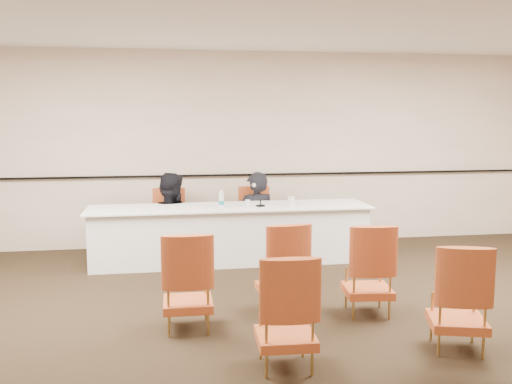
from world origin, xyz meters
The scene contains 18 objects.
floor centered at (0.00, 0.00, 0.00)m, with size 10.00×10.00×0.00m, color black.
wall_back centered at (0.00, 4.00, 1.50)m, with size 10.00×0.04×3.00m, color beige.
wall_rail centered at (0.00, 3.96, 1.10)m, with size 9.80×0.04×0.03m, color black.
panel_table centered at (-0.36, 2.90, 0.39)m, with size 3.88×0.89×0.78m, color white, non-canonical shape.
panelist_main centered at (0.09, 3.47, 0.36)m, with size 0.60×0.40×1.66m, color black.
panelist_main_chair centered at (0.09, 3.47, 0.47)m, with size 0.50×0.50×0.95m, color #AD431F, non-canonical shape.
panelist_second centered at (-1.19, 3.46, 0.37)m, with size 0.81×0.63×1.66m, color black.
panelist_second_chair centered at (-1.19, 3.46, 0.47)m, with size 0.50×0.50×0.95m, color #AD431F, non-canonical shape.
papers centered at (0.05, 2.90, 0.78)m, with size 0.30×0.22×0.00m, color white.
microphone centered at (0.05, 2.81, 0.93)m, with size 0.11×0.22×0.31m, color black, non-canonical shape.
water_bottle centered at (-0.49, 2.80, 0.90)m, with size 0.07×0.07×0.24m, color teal, non-canonical shape.
drinking_glass centered at (-0.13, 2.81, 0.83)m, with size 0.06×0.06×0.10m, color white.
coffee_cup centered at (0.47, 2.75, 0.85)m, with size 0.09×0.09×0.14m, color white.
aud_chair_front_left centered at (-1.05, 0.44, 0.47)m, with size 0.50×0.50×0.95m, color #AD431F, non-canonical shape.
aud_chair_front_mid centered at (-0.07, 0.76, 0.47)m, with size 0.50×0.50×0.95m, color #AD431F, non-canonical shape.
aud_chair_front_right centered at (0.77, 0.56, 0.47)m, with size 0.50×0.50×0.95m, color #AD431F, non-canonical shape.
aud_chair_back_mid centered at (-0.32, -0.53, 0.47)m, with size 0.50×0.50×0.95m, color #AD431F, non-canonical shape.
aud_chair_back_right centered at (1.22, -0.42, 0.47)m, with size 0.50×0.50×0.95m, color #AD431F, non-canonical shape.
Camera 1 is at (-1.25, -4.81, 2.02)m, focal length 40.00 mm.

